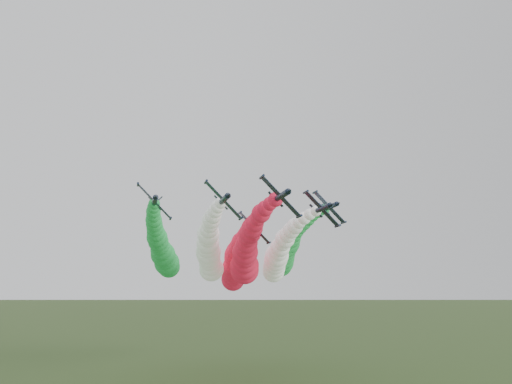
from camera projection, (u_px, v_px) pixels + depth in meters
jet_lead at (247, 255)px, 129.94m from camera, size 14.79×72.02×17.93m
jet_inner_left at (210, 252)px, 134.36m from camera, size 14.42×71.65×17.56m
jet_inner_right at (278, 256)px, 142.31m from camera, size 14.14×71.37×17.28m
jet_outer_left at (163, 251)px, 142.44m from camera, size 14.16×71.39×17.30m
jet_outer_right at (287, 252)px, 154.11m from camera, size 14.10×71.33×17.24m
jet_trail at (234, 266)px, 154.85m from camera, size 14.69×71.92×17.83m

